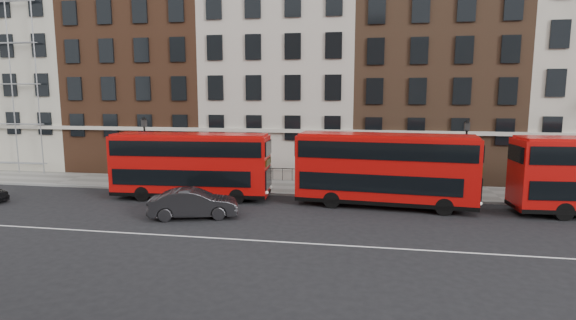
# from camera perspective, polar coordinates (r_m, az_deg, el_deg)

# --- Properties ---
(ground) EXTENTS (120.00, 120.00, 0.00)m
(ground) POSITION_cam_1_polar(r_m,az_deg,el_deg) (24.93, -8.08, -8.35)
(ground) COLOR black
(ground) RESTS_ON ground
(pavement) EXTENTS (80.00, 5.00, 0.15)m
(pavement) POSITION_cam_1_polar(r_m,az_deg,el_deg) (34.73, -2.69, -3.36)
(pavement) COLOR slate
(pavement) RESTS_ON ground
(kerb) EXTENTS (80.00, 0.30, 0.16)m
(kerb) POSITION_cam_1_polar(r_m,az_deg,el_deg) (32.35, -3.67, -4.23)
(kerb) COLOR gray
(kerb) RESTS_ON ground
(road_centre_line) EXTENTS (70.00, 0.12, 0.01)m
(road_centre_line) POSITION_cam_1_polar(r_m,az_deg,el_deg) (23.12, -9.65, -9.72)
(road_centre_line) COLOR white
(road_centre_line) RESTS_ON ground
(building_terrace) EXTENTS (64.00, 11.95, 22.00)m
(building_terrace) POSITION_cam_1_polar(r_m,az_deg,el_deg) (41.40, -0.90, 12.69)
(building_terrace) COLOR beige
(building_terrace) RESTS_ON ground
(bus_b) EXTENTS (10.84, 3.23, 4.49)m
(bus_b) POSITION_cam_1_polar(r_m,az_deg,el_deg) (31.28, -12.30, -0.51)
(bus_b) COLOR #B70B09
(bus_b) RESTS_ON ground
(bus_c) EXTENTS (11.30, 3.62, 4.67)m
(bus_c) POSITION_cam_1_polar(r_m,az_deg,el_deg) (28.95, 12.11, -1.02)
(bus_c) COLOR #B70B09
(bus_c) RESTS_ON ground
(car_front) EXTENTS (5.38, 3.16, 1.67)m
(car_front) POSITION_cam_1_polar(r_m,az_deg,el_deg) (26.76, -11.89, -5.43)
(car_front) COLOR black
(car_front) RESTS_ON ground
(lamp_post_left) EXTENTS (0.44, 0.44, 5.33)m
(lamp_post_left) POSITION_cam_1_polar(r_m,az_deg,el_deg) (35.58, -17.68, 1.44)
(lamp_post_left) COLOR black
(lamp_post_left) RESTS_ON pavement
(lamp_post_right) EXTENTS (0.44, 0.44, 5.33)m
(lamp_post_right) POSITION_cam_1_polar(r_m,az_deg,el_deg) (32.52, 21.60, 0.62)
(lamp_post_right) COLOR black
(lamp_post_right) RESTS_ON pavement
(iron_railings) EXTENTS (6.60, 0.06, 1.00)m
(iron_railings) POSITION_cam_1_polar(r_m,az_deg,el_deg) (36.73, -1.94, -1.79)
(iron_railings) COLOR black
(iron_railings) RESTS_ON pavement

